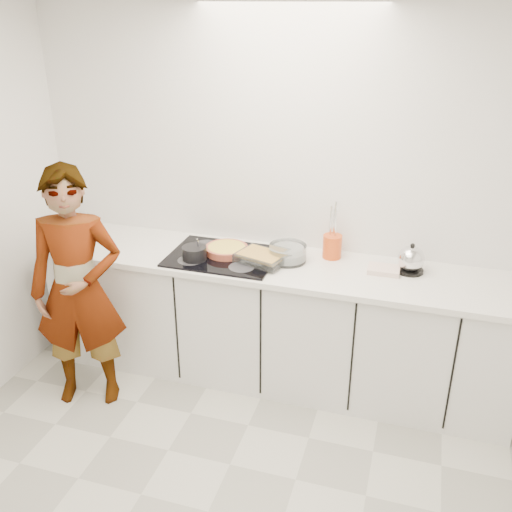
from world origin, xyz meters
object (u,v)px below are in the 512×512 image
(tart_dish, at_px, (227,249))
(saucepan, at_px, (194,253))
(mixing_bowl, at_px, (288,254))
(kettle, at_px, (411,260))
(cook, at_px, (78,290))
(baking_dish, at_px, (262,257))
(hob, at_px, (223,256))
(utensil_crock, at_px, (332,246))

(tart_dish, distance_m, saucepan, 0.24)
(mixing_bowl, relative_size, kettle, 1.45)
(mixing_bowl, distance_m, cook, 1.38)
(baking_dish, bearing_deg, saucepan, -167.66)
(mixing_bowl, bearing_deg, hob, -170.75)
(kettle, bearing_deg, utensil_crock, 171.56)
(mixing_bowl, bearing_deg, cook, -152.78)
(saucepan, bearing_deg, tart_dish, 44.02)
(utensil_crock, distance_m, cook, 1.69)
(baking_dish, bearing_deg, utensil_crock, 29.00)
(mixing_bowl, bearing_deg, utensil_crock, 27.99)
(tart_dish, bearing_deg, hob, -103.49)
(tart_dish, relative_size, kettle, 1.51)
(mixing_bowl, height_order, cook, cook)
(kettle, height_order, cook, cook)
(baking_dish, bearing_deg, kettle, 9.54)
(baking_dish, bearing_deg, mixing_bowl, 30.74)
(tart_dish, relative_size, saucepan, 1.83)
(cook, bearing_deg, utensil_crock, 8.14)
(tart_dish, relative_size, mixing_bowl, 1.04)
(mixing_bowl, bearing_deg, kettle, 4.87)
(kettle, xyz_separation_m, utensil_crock, (-0.52, 0.08, -0.00))
(saucepan, distance_m, cook, 0.78)
(utensil_crock, bearing_deg, tart_dish, -166.32)
(tart_dish, relative_size, utensil_crock, 1.88)
(cook, bearing_deg, hob, 16.14)
(hob, relative_size, cook, 0.44)
(mixing_bowl, distance_m, kettle, 0.80)
(tart_dish, xyz_separation_m, utensil_crock, (0.70, 0.17, 0.04))
(hob, bearing_deg, cook, -144.64)
(saucepan, bearing_deg, utensil_crock, 21.02)
(hob, distance_m, saucepan, 0.20)
(tart_dish, height_order, saucepan, saucepan)
(mixing_bowl, xyz_separation_m, utensil_crock, (0.27, 0.14, 0.03))
(hob, relative_size, mixing_bowl, 2.50)
(kettle, distance_m, utensil_crock, 0.53)
(tart_dish, bearing_deg, kettle, 4.34)
(hob, xyz_separation_m, saucepan, (-0.16, -0.12, 0.05))
(saucepan, distance_m, mixing_bowl, 0.62)
(tart_dish, height_order, kettle, kettle)
(hob, distance_m, kettle, 1.24)
(utensil_crock, bearing_deg, mixing_bowl, -152.01)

